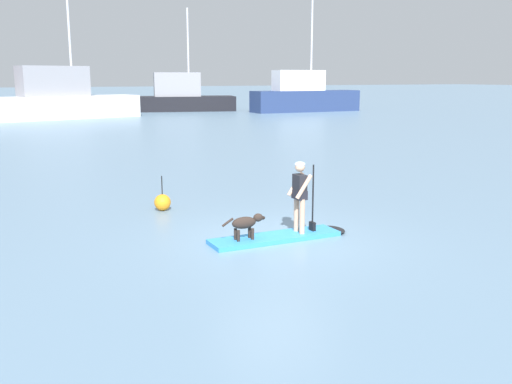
{
  "coord_description": "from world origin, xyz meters",
  "views": [
    {
      "loc": [
        -5.55,
        -10.93,
        3.56
      ],
      "look_at": [
        0.0,
        1.0,
        0.9
      ],
      "focal_mm": 40.14,
      "sensor_mm": 36.0,
      "label": 1
    }
  ],
  "objects_px": {
    "dog": "(246,223)",
    "moored_boat_far_port": "(182,97)",
    "paddleboard": "(284,236)",
    "moored_boat_outer": "(62,99)",
    "moored_boat_starboard": "(304,96)",
    "marker_buoy": "(162,202)",
    "person_paddler": "(300,192)"
  },
  "relations": [
    {
      "from": "dog",
      "to": "moored_boat_far_port",
      "type": "distance_m",
      "value": 49.41
    },
    {
      "from": "dog",
      "to": "paddleboard",
      "type": "bearing_deg",
      "value": 0.59
    },
    {
      "from": "moored_boat_outer",
      "to": "moored_boat_far_port",
      "type": "bearing_deg",
      "value": 26.83
    },
    {
      "from": "paddleboard",
      "to": "moored_boat_starboard",
      "type": "distance_m",
      "value": 47.63
    },
    {
      "from": "moored_boat_outer",
      "to": "marker_buoy",
      "type": "relative_size",
      "value": 13.57
    },
    {
      "from": "dog",
      "to": "marker_buoy",
      "type": "distance_m",
      "value": 3.91
    },
    {
      "from": "paddleboard",
      "to": "moored_boat_starboard",
      "type": "bearing_deg",
      "value": 59.81
    },
    {
      "from": "person_paddler",
      "to": "moored_boat_outer",
      "type": "relative_size",
      "value": 0.13
    },
    {
      "from": "moored_boat_far_port",
      "to": "moored_boat_outer",
      "type": "bearing_deg",
      "value": -153.17
    },
    {
      "from": "paddleboard",
      "to": "moored_boat_outer",
      "type": "bearing_deg",
      "value": 89.89
    },
    {
      "from": "paddleboard",
      "to": "person_paddler",
      "type": "bearing_deg",
      "value": 0.59
    },
    {
      "from": "moored_boat_far_port",
      "to": "moored_boat_starboard",
      "type": "bearing_deg",
      "value": -29.49
    },
    {
      "from": "dog",
      "to": "person_paddler",
      "type": "bearing_deg",
      "value": 0.59
    },
    {
      "from": "moored_boat_outer",
      "to": "person_paddler",
      "type": "bearing_deg",
      "value": -89.55
    },
    {
      "from": "paddleboard",
      "to": "moored_boat_far_port",
      "type": "bearing_deg",
      "value": 74.89
    },
    {
      "from": "dog",
      "to": "moored_boat_far_port",
      "type": "height_order",
      "value": "moored_boat_far_port"
    },
    {
      "from": "paddleboard",
      "to": "moored_boat_far_port",
      "type": "xyz_separation_m",
      "value": [
        12.81,
        47.44,
        1.43
      ]
    },
    {
      "from": "moored_boat_starboard",
      "to": "marker_buoy",
      "type": "height_order",
      "value": "moored_boat_starboard"
    },
    {
      "from": "moored_boat_far_port",
      "to": "marker_buoy",
      "type": "relative_size",
      "value": 11.6
    },
    {
      "from": "dog",
      "to": "moored_boat_outer",
      "type": "relative_size",
      "value": 0.08
    },
    {
      "from": "moored_boat_outer",
      "to": "marker_buoy",
      "type": "xyz_separation_m",
      "value": [
        -1.78,
        -37.19,
        -1.43
      ]
    },
    {
      "from": "person_paddler",
      "to": "marker_buoy",
      "type": "xyz_separation_m",
      "value": [
        -2.11,
        3.81,
        -0.8
      ]
    },
    {
      "from": "paddleboard",
      "to": "dog",
      "type": "height_order",
      "value": "dog"
    },
    {
      "from": "paddleboard",
      "to": "dog",
      "type": "bearing_deg",
      "value": -179.41
    },
    {
      "from": "moored_boat_outer",
      "to": "paddleboard",
      "type": "bearing_deg",
      "value": -90.11
    },
    {
      "from": "paddleboard",
      "to": "marker_buoy",
      "type": "bearing_deg",
      "value": 114.1
    },
    {
      "from": "paddleboard",
      "to": "dog",
      "type": "xyz_separation_m",
      "value": [
        -0.93,
        -0.01,
        0.41
      ]
    },
    {
      "from": "paddleboard",
      "to": "marker_buoy",
      "type": "relative_size",
      "value": 3.47
    },
    {
      "from": "dog",
      "to": "moored_boat_outer",
      "type": "distance_m",
      "value": 41.04
    },
    {
      "from": "marker_buoy",
      "to": "paddleboard",
      "type": "bearing_deg",
      "value": -65.9
    },
    {
      "from": "person_paddler",
      "to": "dog",
      "type": "bearing_deg",
      "value": -179.41
    },
    {
      "from": "dog",
      "to": "moored_boat_starboard",
      "type": "bearing_deg",
      "value": 58.86
    }
  ]
}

